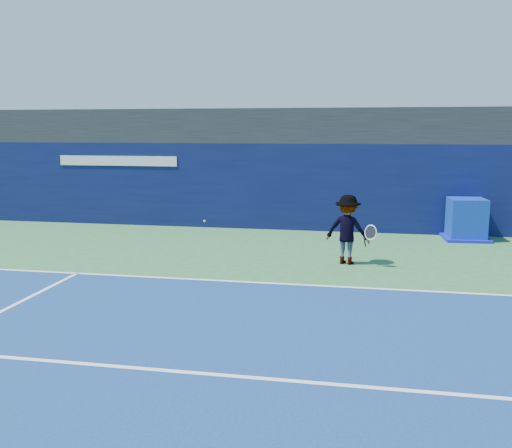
# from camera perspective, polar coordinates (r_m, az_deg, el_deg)

# --- Properties ---
(ground) EXTENTS (80.00, 80.00, 0.00)m
(ground) POSITION_cam_1_polar(r_m,az_deg,el_deg) (10.28, -0.20, -10.43)
(ground) COLOR #306C3A
(ground) RESTS_ON ground
(baseline) EXTENTS (24.00, 0.10, 0.01)m
(baseline) POSITION_cam_1_polar(r_m,az_deg,el_deg) (13.10, 2.32, -5.98)
(baseline) COLOR white
(baseline) RESTS_ON ground
(service_line) EXTENTS (24.00, 0.10, 0.01)m
(service_line) POSITION_cam_1_polar(r_m,az_deg,el_deg) (8.47, -2.87, -14.91)
(service_line) COLOR white
(service_line) RESTS_ON ground
(stadium_band) EXTENTS (36.00, 3.00, 1.20)m
(stadium_band) POSITION_cam_1_polar(r_m,az_deg,el_deg) (21.07, 5.87, 9.73)
(stadium_band) COLOR black
(stadium_band) RESTS_ON back_wall_assembly
(back_wall_assembly) EXTENTS (36.00, 1.03, 3.00)m
(back_wall_assembly) POSITION_cam_1_polar(r_m,az_deg,el_deg) (20.17, 5.50, 3.77)
(back_wall_assembly) COLOR #0B113E
(back_wall_assembly) RESTS_ON ground
(equipment_cart) EXTENTS (1.47, 1.47, 1.32)m
(equipment_cart) POSITION_cam_1_polar(r_m,az_deg,el_deg) (19.38, 20.28, 0.30)
(equipment_cart) COLOR #0B2A9F
(equipment_cart) RESTS_ON ground
(tennis_player) EXTENTS (1.41, 0.96, 1.81)m
(tennis_player) POSITION_cam_1_polar(r_m,az_deg,el_deg) (15.05, 9.15, -0.55)
(tennis_player) COLOR white
(tennis_player) RESTS_ON ground
(tennis_ball) EXTENTS (0.06, 0.06, 0.06)m
(tennis_ball) POSITION_cam_1_polar(r_m,az_deg,el_deg) (14.54, -5.19, 0.29)
(tennis_ball) COLOR #B1DB18
(tennis_ball) RESTS_ON ground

